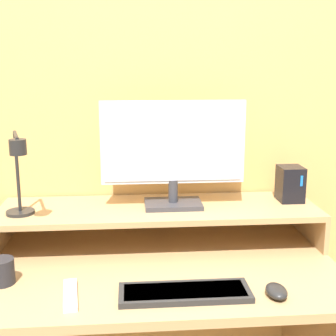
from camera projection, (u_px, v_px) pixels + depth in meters
name	position (u px, v px, depth m)	size (l,w,h in m)	color
wall_back	(155.00, 116.00, 1.92)	(6.00, 0.05, 2.50)	#E5AD60
desk	(163.00, 323.00, 1.68)	(1.21, 0.74, 0.78)	tan
monitor_shelf	(159.00, 212.00, 1.79)	(1.21, 0.35, 0.15)	tan
monitor	(173.00, 150.00, 1.75)	(0.54, 0.15, 0.40)	#38383D
desk_lamp	(19.00, 175.00, 1.59)	(0.12, 0.24, 0.31)	black
router_dock	(290.00, 184.00, 1.85)	(0.09, 0.11, 0.14)	black
keyboard	(185.00, 292.00, 1.41)	(0.40, 0.14, 0.02)	#282828
mouse	(276.00, 291.00, 1.40)	(0.06, 0.10, 0.03)	black
remote_control	(70.00, 295.00, 1.40)	(0.06, 0.19, 0.02)	white
mug	(1.00, 271.00, 1.48)	(0.08, 0.08, 0.08)	#232328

